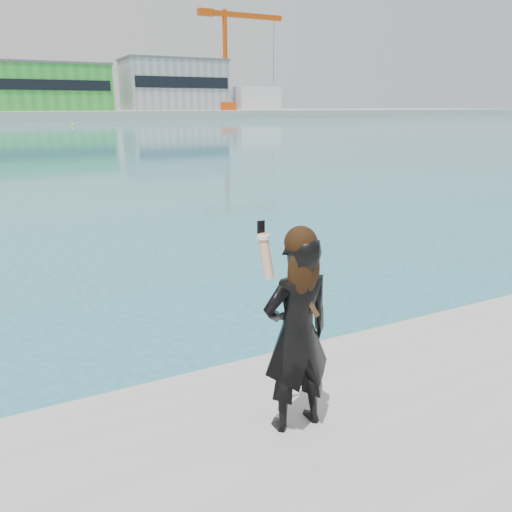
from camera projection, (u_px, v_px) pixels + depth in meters
The scene contains 9 objects.
ground at pixel (296, 487), 4.46m from camera, with size 500.00×500.00×0.00m, color #1A767B.
far_quay at pixel (6, 115), 115.38m from camera, with size 320.00×40.00×2.00m, color #9E9E99.
warehouse_green at pixel (41, 87), 115.27m from camera, with size 30.60×16.36×10.50m.
warehouse_grey_right at pixel (174, 85), 128.70m from camera, with size 25.50×15.35×12.50m.
ancillary_shed at pixel (254, 99), 137.39m from camera, with size 12.00×10.00×6.00m, color silver.
dock_crane at pixel (230, 57), 127.27m from camera, with size 23.00×4.00×24.00m.
flagpole_right at pixel (109, 90), 115.55m from camera, with size 1.28×0.16×8.00m.
buoy_near at pixel (73, 126), 80.16m from camera, with size 0.50×0.50×0.50m, color #FFF80D.
woman at pixel (297, 329), 3.80m from camera, with size 0.58×0.38×1.67m.
Camera 1 is at (-1.96, -3.12, 3.28)m, focal length 35.00 mm.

